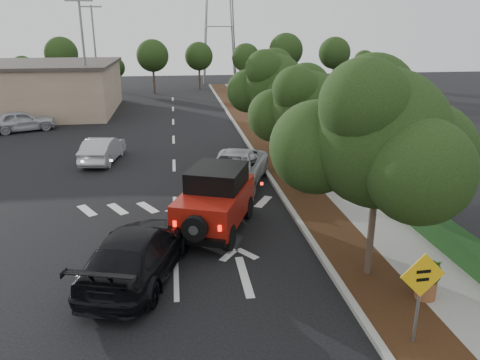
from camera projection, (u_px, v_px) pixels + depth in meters
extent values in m
plane|color=black|center=(176.00, 281.00, 13.58)|extent=(120.00, 120.00, 0.00)
cube|color=#9E9B93|center=(259.00, 161.00, 25.45)|extent=(0.20, 70.00, 0.15)
cube|color=black|center=(277.00, 160.00, 25.58)|extent=(1.80, 70.00, 0.12)
cube|color=gray|center=(311.00, 159.00, 25.83)|extent=(2.00, 70.00, 0.12)
cube|color=black|center=(335.00, 152.00, 25.91)|extent=(0.80, 70.00, 0.80)
cylinder|color=black|center=(204.00, 204.00, 18.29)|extent=(0.61, 0.93, 0.88)
cylinder|color=black|center=(247.00, 207.00, 17.92)|extent=(0.61, 0.93, 0.88)
cylinder|color=black|center=(180.00, 232.00, 15.75)|extent=(0.61, 0.93, 0.88)
cylinder|color=black|center=(229.00, 237.00, 15.37)|extent=(0.61, 0.93, 0.88)
cube|color=maroon|center=(215.00, 203.00, 16.65)|extent=(3.31, 4.49, 1.09)
cube|color=black|center=(217.00, 177.00, 16.67)|extent=(2.50, 2.73, 0.70)
cube|color=maroon|center=(226.00, 192.00, 18.09)|extent=(2.03, 1.69, 0.90)
cube|color=black|center=(197.00, 241.00, 14.85)|extent=(1.81, 0.87, 0.24)
cylinder|color=black|center=(195.00, 229.00, 14.55)|extent=(0.86, 0.53, 0.83)
cube|color=#FF190C|center=(175.00, 224.00, 14.92)|extent=(0.12, 0.08, 0.20)
cube|color=#FF190C|center=(220.00, 228.00, 14.59)|extent=(0.12, 0.08, 0.20)
imported|color=#B6B7BE|center=(235.00, 169.00, 21.70)|extent=(4.16, 5.89, 1.49)
imported|color=black|center=(138.00, 252.00, 13.63)|extent=(3.60, 5.73, 1.55)
imported|color=#ACAEB4|center=(103.00, 149.00, 25.36)|extent=(2.09, 4.32, 1.36)
imported|color=#B2B3BA|center=(21.00, 121.00, 32.68)|extent=(4.72, 3.44, 1.49)
cylinder|color=slate|center=(418.00, 302.00, 10.48)|extent=(0.07, 0.07, 2.09)
cube|color=#F5B70C|center=(423.00, 275.00, 10.23)|extent=(1.07, 0.07, 1.07)
cube|color=black|center=(424.00, 272.00, 10.18)|extent=(0.34, 0.02, 0.07)
cube|color=black|center=(423.00, 280.00, 10.24)|extent=(0.30, 0.02, 0.07)
cylinder|color=brown|center=(426.00, 289.00, 12.46)|extent=(0.54, 0.54, 0.54)
sphere|color=black|center=(428.00, 272.00, 12.30)|extent=(0.67, 0.67, 0.67)
imported|color=black|center=(429.00, 269.00, 12.27)|extent=(0.57, 0.50, 0.64)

